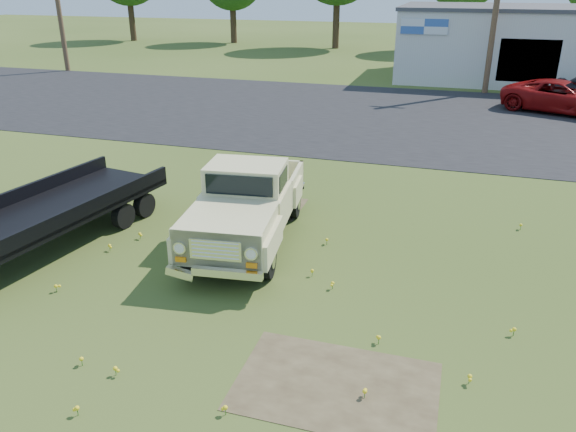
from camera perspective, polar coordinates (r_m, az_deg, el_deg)
The scene contains 9 objects.
ground at distance 11.54m, azimuth 0.85°, elevation -6.27°, with size 140.00×140.00×0.00m, color #364A17.
asphalt_lot at distance 25.46m, azimuth 10.48°, elevation 9.89°, with size 90.00×14.00×0.02m, color black.
dirt_patch_a at distance 8.84m, azimuth 4.92°, elevation -16.83°, with size 3.00×2.00×0.01m, color #453825.
dirt_patch_b at distance 15.11m, azimuth -2.73°, elevation 1.08°, with size 2.20×1.60×0.01m, color #453825.
commercial_building at distance 36.97m, azimuth 22.85°, elevation 15.88°, with size 14.20×8.20×4.15m.
utility_pole_mid at distance 31.70m, azimuth 20.48°, elevation 19.86°, with size 1.60×0.30×9.00m.
vintage_pickup_truck at distance 12.74m, azimuth -4.18°, elevation 1.32°, with size 2.02×5.21×1.89m, color beige, non-canonical shape.
flatbed_trailer at distance 13.79m, azimuth -23.30°, elevation 0.86°, with size 2.15×6.46×1.76m, color black, non-canonical shape.
red_pickup at distance 28.49m, azimuth 26.04°, elevation 10.80°, with size 2.32×5.04×1.40m, color maroon.
Camera 1 is at (2.78, -9.66, 5.66)m, focal length 35.00 mm.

